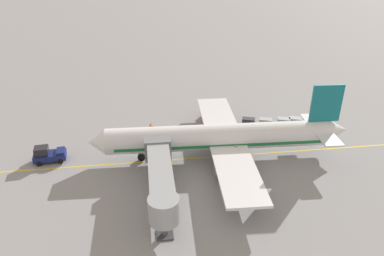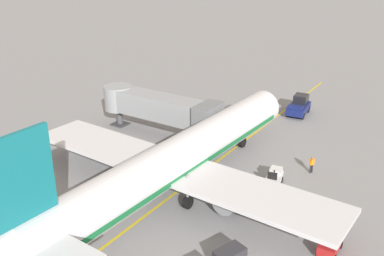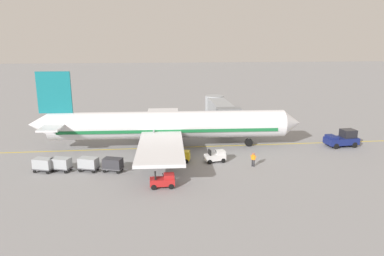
{
  "view_description": "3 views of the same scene",
  "coord_description": "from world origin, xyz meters",
  "views": [
    {
      "loc": [
        -45.28,
        9.66,
        28.77
      ],
      "look_at": [
        2.61,
        3.27,
        3.63
      ],
      "focal_mm": 34.7,
      "sensor_mm": 36.0,
      "label": 1
    },
    {
      "loc": [
        19.43,
        -28.18,
        19.9
      ],
      "look_at": [
        -1.67,
        4.27,
        4.0
      ],
      "focal_mm": 40.87,
      "sensor_mm": 36.0,
      "label": 2
    },
    {
      "loc": [
        47.69,
        -2.33,
        14.49
      ],
      "look_at": [
        -0.52,
        2.93,
        2.6
      ],
      "focal_mm": 33.35,
      "sensor_mm": 36.0,
      "label": 3
    }
  ],
  "objects": [
    {
      "name": "baggage_cart_tail_end",
      "position": [
        7.89,
        -14.93,
        0.95
      ],
      "size": [
        1.94,
        2.97,
        1.58
      ],
      "color": "#4C4C51",
      "rests_on": "ground"
    },
    {
      "name": "ground_crew_wing_walker",
      "position": [
        8.75,
        9.21,
        0.95
      ],
      "size": [
        0.43,
        0.68,
        1.69
      ],
      "color": "#232328",
      "rests_on": "ground"
    },
    {
      "name": "baggage_tug_lead",
      "position": [
        6.16,
        0.78,
        0.71
      ],
      "size": [
        1.78,
        2.71,
        1.62
      ],
      "color": "gold",
      "rests_on": "ground"
    },
    {
      "name": "baggage_cart_front",
      "position": [
        8.7,
        -7.11,
        0.95
      ],
      "size": [
        1.94,
        2.97,
        1.58
      ],
      "color": "#4C4C51",
      "rests_on": "ground"
    },
    {
      "name": "ground_plane",
      "position": [
        0.0,
        0.0,
        0.0
      ],
      "size": [
        400.0,
        400.0,
        0.0
      ],
      "primitive_type": "plane",
      "color": "gray"
    },
    {
      "name": "parked_airliner",
      "position": [
        0.02,
        -0.59,
        3.19
      ],
      "size": [
        30.19,
        37.31,
        10.63
      ],
      "color": "silver",
      "rests_on": "ground"
    },
    {
      "name": "baggage_cart_second_in_train",
      "position": [
        8.19,
        -9.9,
        0.95
      ],
      "size": [
        1.94,
        2.97,
        1.58
      ],
      "color": "#4C4C51",
      "rests_on": "ground"
    },
    {
      "name": "baggage_cart_third_in_train",
      "position": [
        7.93,
        -12.97,
        0.95
      ],
      "size": [
        1.94,
        2.97,
        1.58
      ],
      "color": "#4C4C51",
      "rests_on": "ground"
    },
    {
      "name": "baggage_tug_spare",
      "position": [
        13.81,
        -1.57,
        0.71
      ],
      "size": [
        1.31,
        2.51,
        1.62
      ],
      "color": "#B21E1E",
      "rests_on": "ground"
    },
    {
      "name": "baggage_tug_trailing",
      "position": [
        6.68,
        5.07,
        0.71
      ],
      "size": [
        1.63,
        2.66,
        1.62
      ],
      "color": "silver",
      "rests_on": "ground"
    },
    {
      "name": "gate_lead_in_line",
      "position": [
        0.0,
        0.0,
        0.0
      ],
      "size": [
        0.24,
        80.0,
        0.01
      ],
      "primitive_type": "cube",
      "color": "gold",
      "rests_on": "ground"
    },
    {
      "name": "jet_bridge",
      "position": [
        -8.97,
        8.56,
        3.46
      ],
      "size": [
        15.18,
        3.5,
        4.98
      ],
      "color": "#93999E",
      "rests_on": "ground"
    },
    {
      "name": "pushback_tractor",
      "position": [
        2.0,
        23.95,
        1.1
      ],
      "size": [
        2.64,
        4.6,
        2.4
      ],
      "color": "navy",
      "rests_on": "ground"
    }
  ]
}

